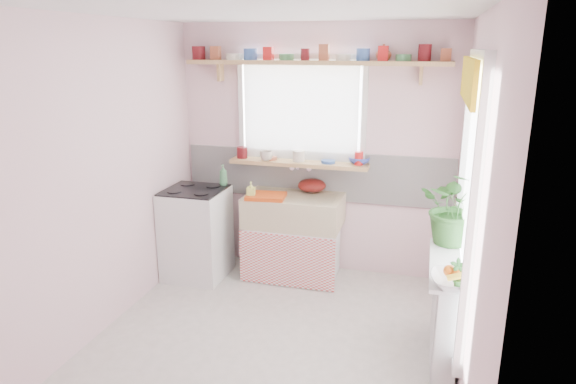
# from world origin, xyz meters

# --- Properties ---
(room) EXTENTS (3.20, 3.20, 3.20)m
(room) POSITION_xyz_m (0.66, 0.86, 1.37)
(room) COLOR silver
(room) RESTS_ON ground
(sink_unit) EXTENTS (0.95, 0.65, 1.11)m
(sink_unit) POSITION_xyz_m (-0.15, 1.29, 0.43)
(sink_unit) COLOR white
(sink_unit) RESTS_ON ground
(cooker) EXTENTS (0.58, 0.58, 0.93)m
(cooker) POSITION_xyz_m (-1.10, 1.05, 0.46)
(cooker) COLOR white
(cooker) RESTS_ON ground
(radiator_ledge) EXTENTS (0.22, 0.95, 0.78)m
(radiator_ledge) POSITION_xyz_m (1.30, 0.20, 0.40)
(radiator_ledge) COLOR white
(radiator_ledge) RESTS_ON ground
(windowsill) EXTENTS (1.40, 0.22, 0.04)m
(windowsill) POSITION_xyz_m (-0.15, 1.48, 1.14)
(windowsill) COLOR tan
(windowsill) RESTS_ON room
(pine_shelf) EXTENTS (2.52, 0.24, 0.04)m
(pine_shelf) POSITION_xyz_m (0.00, 1.47, 2.12)
(pine_shelf) COLOR tan
(pine_shelf) RESTS_ON room
(shelf_crockery) EXTENTS (2.47, 0.11, 0.12)m
(shelf_crockery) POSITION_xyz_m (0.00, 1.47, 2.20)
(shelf_crockery) COLOR #590F14
(shelf_crockery) RESTS_ON pine_shelf
(sill_crockery) EXTENTS (1.35, 0.11, 0.12)m
(sill_crockery) POSITION_xyz_m (-0.15, 1.48, 1.22)
(sill_crockery) COLOR #590F14
(sill_crockery) RESTS_ON windowsill
(dish_tray) EXTENTS (0.39, 0.31, 0.04)m
(dish_tray) POSITION_xyz_m (-0.39, 1.16, 0.87)
(dish_tray) COLOR #D44812
(dish_tray) RESTS_ON sink_unit
(colander) EXTENTS (0.30, 0.30, 0.13)m
(colander) POSITION_xyz_m (-0.01, 1.50, 0.91)
(colander) COLOR #5A120F
(colander) RESTS_ON sink_unit
(jade_plant) EXTENTS (0.54, 0.47, 0.60)m
(jade_plant) POSITION_xyz_m (1.33, 0.60, 1.07)
(jade_plant) COLOR #2F6528
(jade_plant) RESTS_ON radiator_ledge
(fruit_bowl) EXTENTS (0.36, 0.36, 0.08)m
(fruit_bowl) POSITION_xyz_m (1.33, -0.20, 0.82)
(fruit_bowl) COLOR silver
(fruit_bowl) RESTS_ON radiator_ledge
(herb_pot) EXTENTS (0.11, 0.09, 0.20)m
(herb_pot) POSITION_xyz_m (1.33, -0.20, 0.87)
(herb_pot) COLOR #2A6327
(herb_pot) RESTS_ON radiator_ledge
(soap_bottle_sink) EXTENTS (0.09, 0.09, 0.17)m
(soap_bottle_sink) POSITION_xyz_m (-0.53, 1.10, 0.93)
(soap_bottle_sink) COLOR #D5DB61
(soap_bottle_sink) RESTS_ON sink_unit
(sill_cup) EXTENTS (0.14, 0.14, 0.10)m
(sill_cup) POSITION_xyz_m (-0.47, 1.42, 1.21)
(sill_cup) COLOR beige
(sill_cup) RESTS_ON windowsill
(sill_bowl) EXTENTS (0.27, 0.27, 0.06)m
(sill_bowl) POSITION_xyz_m (0.45, 1.54, 1.19)
(sill_bowl) COLOR #364AB1
(sill_bowl) RESTS_ON windowsill
(shelf_vase) EXTENTS (0.19, 0.19, 0.15)m
(shelf_vase) POSITION_xyz_m (0.63, 1.53, 2.21)
(shelf_vase) COLOR #B45037
(shelf_vase) RESTS_ON pine_shelf
(cooker_bottle) EXTENTS (0.08, 0.08, 0.21)m
(cooker_bottle) POSITION_xyz_m (-0.88, 1.27, 1.02)
(cooker_bottle) COLOR #468C5A
(cooker_bottle) RESTS_ON cooker
(fruit) EXTENTS (0.20, 0.14, 0.10)m
(fruit) POSITION_xyz_m (1.34, -0.19, 0.88)
(fruit) COLOR orange
(fruit) RESTS_ON fruit_bowl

